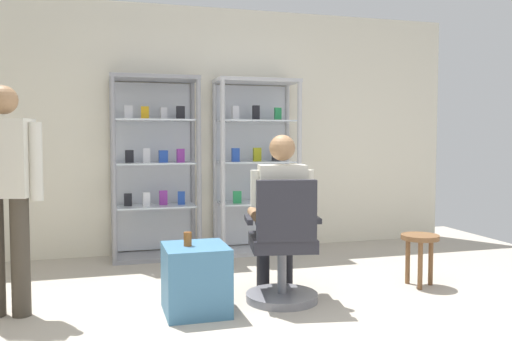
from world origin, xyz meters
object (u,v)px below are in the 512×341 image
standing_customer (6,185)px  wooden_stool (420,245)px  office_chair (283,252)px  display_cabinet_right (255,165)px  seated_shopkeeper (280,208)px  storage_crate (196,279)px  display_cabinet_left (155,166)px  tea_glass (188,239)px

standing_customer → wooden_stool: bearing=-2.4°
office_chair → wooden_stool: 1.28m
display_cabinet_right → seated_shopkeeper: display_cabinet_right is taller
seated_shopkeeper → storage_crate: 0.87m
display_cabinet_left → seated_shopkeeper: bearing=-64.6°
display_cabinet_right → wooden_stool: size_ratio=4.30×
display_cabinet_right → storage_crate: size_ratio=3.87×
display_cabinet_right → standing_customer: bearing=-144.7°
office_chair → seated_shopkeeper: bearing=79.9°
storage_crate → tea_glass: tea_glass is taller
office_chair → standing_customer: standing_customer is taller
display_cabinet_right → seated_shopkeeper: 1.76m
display_cabinet_right → standing_customer: display_cabinet_right is taller
seated_shopkeeper → standing_customer: size_ratio=0.79×
tea_glass → standing_customer: standing_customer is taller
tea_glass → display_cabinet_right: bearing=61.2°
seated_shopkeeper → wooden_stool: bearing=-1.8°
display_cabinet_right → seated_shopkeeper: bearing=-99.4°
storage_crate → wooden_stool: bearing=4.5°
office_chair → wooden_stool: office_chair is taller
office_chair → tea_glass: office_chair is taller
seated_shopkeeper → storage_crate: seated_shopkeeper is taller
office_chair → storage_crate: (-0.68, -0.03, -0.15)m
display_cabinet_left → tea_glass: (0.05, -1.91, -0.42)m
office_chair → standing_customer: bearing=172.6°
office_chair → wooden_stool: size_ratio=2.17×
office_chair → storage_crate: bearing=-177.3°
storage_crate → wooden_stool: storage_crate is taller
storage_crate → standing_customer: bearing=167.4°
display_cabinet_left → seated_shopkeeper: display_cabinet_left is taller
display_cabinet_right → standing_customer: size_ratio=1.17×
office_chair → seated_shopkeeper: 0.36m
display_cabinet_right → display_cabinet_left: bearing=180.0°
display_cabinet_right → seated_shopkeeper: (-0.29, -1.71, -0.25)m
display_cabinet_left → office_chair: (0.79, -1.88, -0.57)m
wooden_stool → display_cabinet_left: bearing=139.6°
office_chair → storage_crate: 0.70m
storage_crate → wooden_stool: (1.95, 0.15, 0.11)m
display_cabinet_left → standing_customer: 2.01m
seated_shopkeeper → wooden_stool: seated_shopkeeper is taller
display_cabinet_right → standing_customer: (-2.28, -1.62, -0.03)m
office_chair → display_cabinet_right: bearing=80.5°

